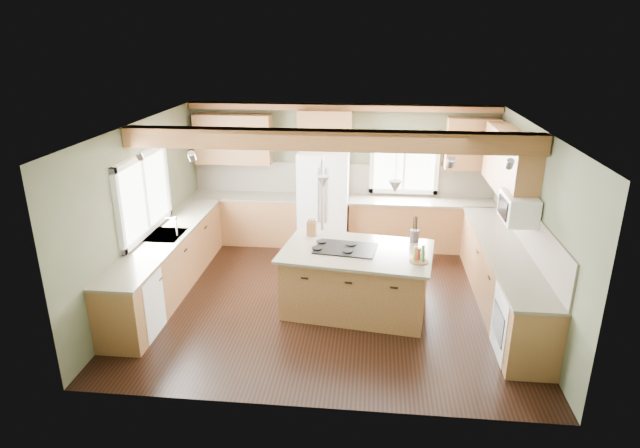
# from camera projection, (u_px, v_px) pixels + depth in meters

# --- Properties ---
(floor) EXTENTS (5.60, 5.60, 0.00)m
(floor) POSITION_uv_depth(u_px,v_px,m) (330.00, 298.00, 8.10)
(floor) COLOR black
(floor) RESTS_ON ground
(ceiling) EXTENTS (5.60, 5.60, 0.00)m
(ceiling) POSITION_uv_depth(u_px,v_px,m) (331.00, 127.00, 7.21)
(ceiling) COLOR silver
(ceiling) RESTS_ON wall_back
(wall_back) EXTENTS (5.60, 0.00, 5.60)m
(wall_back) POSITION_uv_depth(u_px,v_px,m) (342.00, 174.00, 9.99)
(wall_back) COLOR #474D37
(wall_back) RESTS_ON ground
(wall_left) EXTENTS (0.00, 5.00, 5.00)m
(wall_left) POSITION_uv_depth(u_px,v_px,m) (142.00, 211.00, 7.92)
(wall_left) COLOR #474D37
(wall_left) RESTS_ON ground
(wall_right) EXTENTS (0.00, 5.00, 5.00)m
(wall_right) POSITION_uv_depth(u_px,v_px,m) (532.00, 224.00, 7.38)
(wall_right) COLOR #474D37
(wall_right) RESTS_ON ground
(ceiling_beam) EXTENTS (5.55, 0.26, 0.26)m
(ceiling_beam) POSITION_uv_depth(u_px,v_px,m) (329.00, 140.00, 7.01)
(ceiling_beam) COLOR brown
(ceiling_beam) RESTS_ON ceiling
(soffit_trim) EXTENTS (5.55, 0.20, 0.10)m
(soffit_trim) POSITION_uv_depth(u_px,v_px,m) (342.00, 107.00, 9.47)
(soffit_trim) COLOR brown
(soffit_trim) RESTS_ON ceiling
(backsplash_back) EXTENTS (5.58, 0.03, 0.58)m
(backsplash_back) POSITION_uv_depth(u_px,v_px,m) (341.00, 179.00, 10.01)
(backsplash_back) COLOR brown
(backsplash_back) RESTS_ON wall_back
(backsplash_right) EXTENTS (0.03, 3.70, 0.58)m
(backsplash_right) POSITION_uv_depth(u_px,v_px,m) (529.00, 229.00, 7.46)
(backsplash_right) COLOR brown
(backsplash_right) RESTS_ON wall_right
(base_cab_back_left) EXTENTS (2.02, 0.60, 0.88)m
(base_cab_back_left) POSITION_uv_depth(u_px,v_px,m) (246.00, 219.00, 10.18)
(base_cab_back_left) COLOR brown
(base_cab_back_left) RESTS_ON floor
(counter_back_left) EXTENTS (2.06, 0.64, 0.04)m
(counter_back_left) POSITION_uv_depth(u_px,v_px,m) (245.00, 196.00, 10.02)
(counter_back_left) COLOR #4A4436
(counter_back_left) RESTS_ON base_cab_back_left
(base_cab_back_right) EXTENTS (2.62, 0.60, 0.88)m
(base_cab_back_right) POSITION_uv_depth(u_px,v_px,m) (420.00, 225.00, 9.86)
(base_cab_back_right) COLOR brown
(base_cab_back_right) RESTS_ON floor
(counter_back_right) EXTENTS (2.66, 0.64, 0.04)m
(counter_back_right) POSITION_uv_depth(u_px,v_px,m) (422.00, 201.00, 9.70)
(counter_back_right) COLOR #4A4436
(counter_back_right) RESTS_ON base_cab_back_right
(base_cab_left) EXTENTS (0.60, 3.70, 0.88)m
(base_cab_left) POSITION_uv_depth(u_px,v_px,m) (169.00, 264.00, 8.23)
(base_cab_left) COLOR brown
(base_cab_left) RESTS_ON floor
(counter_left) EXTENTS (0.64, 3.74, 0.04)m
(counter_left) POSITION_uv_depth(u_px,v_px,m) (166.00, 236.00, 8.08)
(counter_left) COLOR #4A4436
(counter_left) RESTS_ON base_cab_left
(base_cab_right) EXTENTS (0.60, 3.70, 0.88)m
(base_cab_right) POSITION_uv_depth(u_px,v_px,m) (502.00, 278.00, 7.75)
(base_cab_right) COLOR brown
(base_cab_right) RESTS_ON floor
(counter_right) EXTENTS (0.64, 3.74, 0.04)m
(counter_right) POSITION_uv_depth(u_px,v_px,m) (505.00, 249.00, 7.60)
(counter_right) COLOR #4A4436
(counter_right) RESTS_ON base_cab_right
(upper_cab_back_left) EXTENTS (1.40, 0.35, 0.90)m
(upper_cab_back_left) POSITION_uv_depth(u_px,v_px,m) (233.00, 139.00, 9.80)
(upper_cab_back_left) COLOR brown
(upper_cab_back_left) RESTS_ON wall_back
(upper_cab_over_fridge) EXTENTS (0.96, 0.35, 0.70)m
(upper_cab_over_fridge) POSITION_uv_depth(u_px,v_px,m) (325.00, 130.00, 9.57)
(upper_cab_over_fridge) COLOR brown
(upper_cab_over_fridge) RESTS_ON wall_back
(upper_cab_right) EXTENTS (0.35, 2.20, 0.90)m
(upper_cab_right) POSITION_uv_depth(u_px,v_px,m) (510.00, 163.00, 8.02)
(upper_cab_right) COLOR brown
(upper_cab_right) RESTS_ON wall_right
(upper_cab_back_corner) EXTENTS (0.90, 0.35, 0.90)m
(upper_cab_back_corner) POSITION_uv_depth(u_px,v_px,m) (472.00, 144.00, 9.38)
(upper_cab_back_corner) COLOR brown
(upper_cab_back_corner) RESTS_ON wall_back
(window_left) EXTENTS (0.04, 1.60, 1.05)m
(window_left) POSITION_uv_depth(u_px,v_px,m) (143.00, 194.00, 7.88)
(window_left) COLOR white
(window_left) RESTS_ON wall_left
(window_back) EXTENTS (1.10, 0.04, 1.00)m
(window_back) POSITION_uv_depth(u_px,v_px,m) (404.00, 162.00, 9.78)
(window_back) COLOR white
(window_back) RESTS_ON wall_back
(sink) EXTENTS (0.50, 0.65, 0.03)m
(sink) POSITION_uv_depth(u_px,v_px,m) (166.00, 236.00, 8.07)
(sink) COLOR #262628
(sink) RESTS_ON counter_left
(faucet) EXTENTS (0.02, 0.02, 0.28)m
(faucet) POSITION_uv_depth(u_px,v_px,m) (176.00, 227.00, 8.01)
(faucet) COLOR #B2B2B7
(faucet) RESTS_ON sink
(dishwasher) EXTENTS (0.60, 0.60, 0.84)m
(dishwasher) POSITION_uv_depth(u_px,v_px,m) (133.00, 305.00, 7.02)
(dishwasher) COLOR white
(dishwasher) RESTS_ON floor
(oven) EXTENTS (0.60, 0.72, 0.84)m
(oven) POSITION_uv_depth(u_px,v_px,m) (524.00, 325.00, 6.54)
(oven) COLOR white
(oven) RESTS_ON floor
(microwave) EXTENTS (0.40, 0.70, 0.38)m
(microwave) POSITION_uv_depth(u_px,v_px,m) (519.00, 208.00, 7.27)
(microwave) COLOR white
(microwave) RESTS_ON wall_right
(pendant_left) EXTENTS (0.18, 0.18, 0.16)m
(pendant_left) POSITION_uv_depth(u_px,v_px,m) (323.00, 182.00, 7.28)
(pendant_left) COLOR #B2B2B7
(pendant_left) RESTS_ON ceiling
(pendant_right) EXTENTS (0.18, 0.18, 0.16)m
(pendant_right) POSITION_uv_depth(u_px,v_px,m) (395.00, 187.00, 7.07)
(pendant_right) COLOR #B2B2B7
(pendant_right) RESTS_ON ceiling
(refrigerator) EXTENTS (0.90, 0.74, 1.80)m
(refrigerator) POSITION_uv_depth(u_px,v_px,m) (324.00, 200.00, 9.80)
(refrigerator) COLOR white
(refrigerator) RESTS_ON floor
(island) EXTENTS (2.10, 1.45, 0.88)m
(island) POSITION_uv_depth(u_px,v_px,m) (356.00, 281.00, 7.67)
(island) COLOR brown
(island) RESTS_ON floor
(island_top) EXTENTS (2.25, 1.60, 0.04)m
(island_top) POSITION_uv_depth(u_px,v_px,m) (357.00, 251.00, 7.51)
(island_top) COLOR #4A4436
(island_top) RESTS_ON island
(cooktop) EXTENTS (0.92, 0.68, 0.02)m
(cooktop) POSITION_uv_depth(u_px,v_px,m) (345.00, 248.00, 7.53)
(cooktop) COLOR black
(cooktop) RESTS_ON island_top
(knife_block) EXTENTS (0.14, 0.11, 0.22)m
(knife_block) POSITION_uv_depth(u_px,v_px,m) (312.00, 229.00, 7.99)
(knife_block) COLOR brown
(knife_block) RESTS_ON island_top
(utensil_crock) EXTENTS (0.13, 0.13, 0.18)m
(utensil_crock) POSITION_uv_depth(u_px,v_px,m) (414.00, 236.00, 7.78)
(utensil_crock) COLOR #37312C
(utensil_crock) RESTS_ON island_top
(bottle_tray) EXTENTS (0.31, 0.31, 0.23)m
(bottle_tray) POSITION_uv_depth(u_px,v_px,m) (419.00, 254.00, 7.09)
(bottle_tray) COLOR brown
(bottle_tray) RESTS_ON island_top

